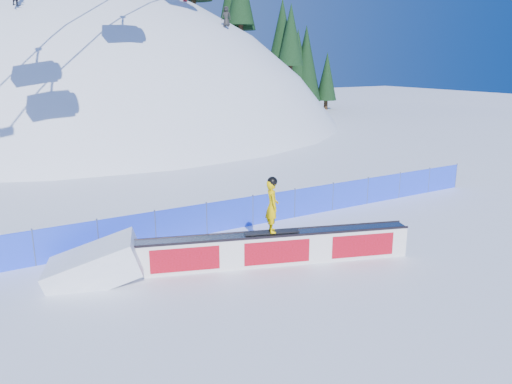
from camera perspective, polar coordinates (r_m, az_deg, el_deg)
ground at (r=16.96m, az=10.29°, el=-7.43°), size 160.00×160.00×0.00m
snow_hill at (r=59.98m, az=-17.88°, el=-9.80°), size 64.00×64.00×64.00m
treeline at (r=61.76m, az=2.14°, el=18.18°), size 21.28×12.96×19.68m
safety_fence at (r=20.17m, az=2.10°, el=-1.72°), size 22.05×0.05×1.30m
rail_box at (r=16.08m, az=2.18°, el=-6.45°), size 8.63×3.39×1.07m
snow_ramp at (r=15.97m, az=-17.83°, el=-9.40°), size 3.26×2.59×1.78m
snowboarder at (r=15.59m, az=1.85°, el=-1.56°), size 1.76×0.85×1.82m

